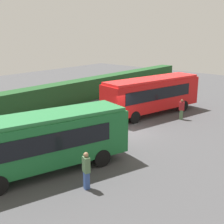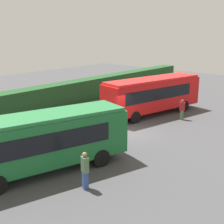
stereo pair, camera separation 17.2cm
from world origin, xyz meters
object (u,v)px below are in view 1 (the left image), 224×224
(traffic_cone, at_px, (76,124))
(person_right, at_px, (104,100))
(person_far, at_px, (182,109))
(bus_green, at_px, (45,139))
(bus_red, at_px, (152,94))
(person_center, at_px, (54,136))
(person_left, at_px, (86,170))

(traffic_cone, bearing_deg, person_right, 18.53)
(person_far, xyz_separation_m, traffic_cone, (-7.30, 4.97, -0.60))
(bus_green, relative_size, bus_red, 0.93)
(person_right, bearing_deg, bus_green, 144.73)
(person_center, bearing_deg, bus_green, 58.10)
(bus_red, distance_m, person_right, 4.44)
(person_center, relative_size, person_right, 0.99)
(person_center, relative_size, traffic_cone, 3.13)
(person_right, xyz_separation_m, person_far, (2.24, -6.66, -0.11))
(person_center, distance_m, person_right, 9.93)
(person_center, relative_size, person_far, 1.09)
(person_left, distance_m, person_far, 13.48)
(bus_red, xyz_separation_m, person_left, (-13.04, -4.97, -0.86))
(bus_green, height_order, bus_red, bus_red)
(bus_red, xyz_separation_m, traffic_cone, (-7.04, 2.19, -1.56))
(bus_red, bearing_deg, person_right, 128.47)
(bus_red, xyz_separation_m, person_right, (-1.98, 3.89, -0.84))
(person_center, distance_m, person_far, 11.63)
(bus_green, height_order, person_right, bus_green)
(traffic_cone, bearing_deg, person_left, -129.95)
(person_left, height_order, traffic_cone, person_left)
(bus_red, distance_m, traffic_cone, 7.54)
(person_left, relative_size, person_far, 1.09)
(person_center, bearing_deg, bus_red, -163.76)
(bus_green, xyz_separation_m, person_left, (0.09, -2.95, -0.82))
(person_right, xyz_separation_m, traffic_cone, (-5.06, -1.70, -0.71))
(person_center, xyz_separation_m, traffic_cone, (4.02, 2.32, -0.70))
(bus_red, relative_size, traffic_cone, 16.63)
(bus_green, relative_size, person_right, 4.94)
(bus_green, xyz_separation_m, person_far, (13.39, -0.75, -0.91))
(bus_green, height_order, person_left, bus_green)
(bus_green, bearing_deg, person_center, 58.53)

